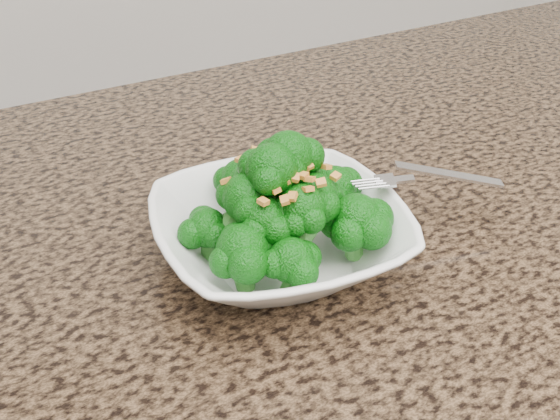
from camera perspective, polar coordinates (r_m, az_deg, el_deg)
granite_counter at (r=0.54m, az=4.23°, el=-10.03°), size 1.64×1.04×0.03m
bowl at (r=0.58m, az=0.00°, el=-2.10°), size 0.23×0.23×0.05m
broccoli_pile at (r=0.54m, az=0.00°, el=3.31°), size 0.18×0.18×0.07m
garlic_topping at (r=0.52m, az=0.00°, el=7.12°), size 0.11×0.11×0.01m
fork at (r=0.60m, az=10.17°, el=2.53°), size 0.16×0.10×0.01m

